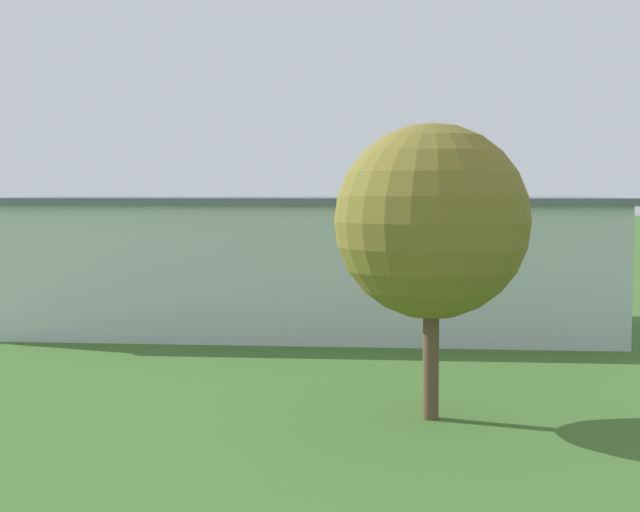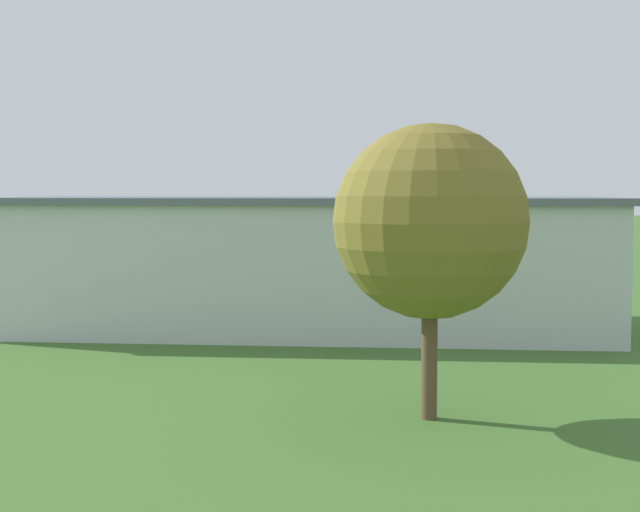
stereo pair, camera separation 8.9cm
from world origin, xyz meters
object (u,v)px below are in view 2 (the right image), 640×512
(hangar, at_px, (302,262))
(person_crossing_taxiway, at_px, (541,285))
(biplane, at_px, (321,241))
(person_near_hangar_door, at_px, (170,282))
(tree_at_field_edge, at_px, (430,222))
(person_watching_takeoff, at_px, (212,281))
(car_blue, at_px, (67,286))
(person_walking_on_apron, at_px, (467,284))

(hangar, distance_m, person_crossing_taxiway, 21.89)
(biplane, bearing_deg, hangar, 90.49)
(person_crossing_taxiway, bearing_deg, person_near_hangar_door, 0.39)
(tree_at_field_edge, bearing_deg, person_watching_takeoff, -70.05)
(biplane, height_order, tree_at_field_edge, tree_at_field_edge)
(car_blue, bearing_deg, person_near_hangar_door, -160.85)
(hangar, bearing_deg, biplane, -89.51)
(car_blue, bearing_deg, person_walking_on_apron, -175.42)
(person_crossing_taxiway, bearing_deg, hangar, 44.33)
(person_crossing_taxiway, bearing_deg, person_watching_takeoff, -3.68)
(person_watching_takeoff, distance_m, tree_at_field_edge, 39.80)
(person_near_hangar_door, xyz_separation_m, person_crossing_taxiway, (-26.11, -0.18, -0.04))
(car_blue, xyz_separation_m, tree_at_field_edge, (-22.87, 33.04, 5.54))
(person_watching_takeoff, relative_size, person_walking_on_apron, 0.97)
(car_blue, bearing_deg, person_crossing_taxiway, -175.64)
(hangar, distance_m, person_near_hangar_door, 18.54)
(hangar, xyz_separation_m, biplane, (0.19, -22.00, -0.07))
(hangar, height_order, car_blue, hangar)
(person_crossing_taxiway, height_order, tree_at_field_edge, tree_at_field_edge)
(person_walking_on_apron, bearing_deg, person_crossing_taxiway, -176.83)
(person_walking_on_apron, relative_size, tree_at_field_edge, 0.18)
(hangar, bearing_deg, person_near_hangar_door, -54.81)
(car_blue, relative_size, person_near_hangar_door, 2.80)
(person_crossing_taxiway, bearing_deg, person_walking_on_apron, 3.17)
(hangar, bearing_deg, car_blue, -36.32)
(person_near_hangar_door, height_order, tree_at_field_edge, tree_at_field_edge)
(car_blue, height_order, person_watching_takeoff, person_watching_takeoff)
(person_near_hangar_door, distance_m, person_watching_takeoff, 3.22)
(person_watching_takeoff, bearing_deg, biplane, -145.17)
(biplane, height_order, car_blue, biplane)
(person_walking_on_apron, distance_m, person_crossing_taxiway, 5.15)
(biplane, bearing_deg, person_walking_on_apron, 146.14)
(person_near_hangar_door, xyz_separation_m, person_watching_takeoff, (-2.75, -1.68, -0.03))
(car_blue, xyz_separation_m, person_near_hangar_door, (-6.68, -2.32, 0.03))
(person_walking_on_apron, distance_m, tree_at_field_edge, 36.00)
(biplane, height_order, person_watching_takeoff, biplane)
(person_near_hangar_door, relative_size, person_watching_takeoff, 1.03)
(hangar, bearing_deg, person_walking_on_apron, -124.91)
(car_blue, relative_size, person_walking_on_apron, 2.81)
(hangar, bearing_deg, person_watching_takeoff, -64.87)
(person_watching_takeoff, xyz_separation_m, person_walking_on_apron, (-18.22, 1.79, 0.03))
(car_blue, height_order, person_crossing_taxiway, person_crossing_taxiway)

